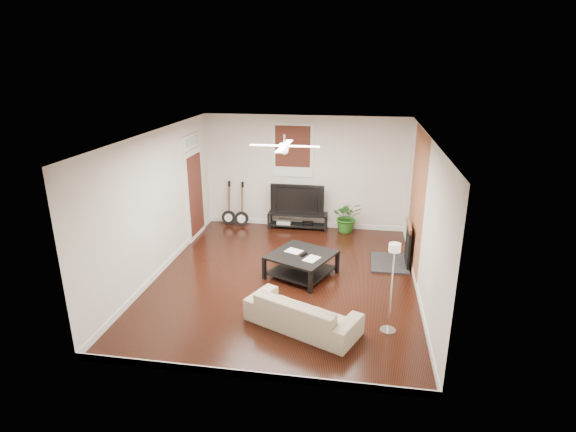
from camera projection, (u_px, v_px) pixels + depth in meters
name	position (u px, v px, depth m)	size (l,w,h in m)	color
room	(285.00, 210.00, 8.43)	(5.01, 6.01, 2.81)	black
brick_accent	(417.00, 201.00, 8.98)	(0.02, 2.20, 2.80)	#965130
fireplace	(398.00, 244.00, 9.33)	(0.80, 1.10, 0.92)	black
window_back	(293.00, 150.00, 11.06)	(1.00, 0.06, 1.30)	#39180F
door_left	(195.00, 186.00, 10.62)	(0.08, 1.00, 2.50)	white
tv_stand	(298.00, 221.00, 11.43)	(1.48, 0.39, 0.41)	black
tv	(298.00, 198.00, 11.26)	(1.32, 0.17, 0.76)	black
coffee_table	(301.00, 265.00, 8.92)	(1.11, 1.11, 0.47)	black
sofa	(302.00, 312.00, 7.18)	(1.83, 0.72, 0.53)	tan
floor_lamp	(391.00, 289.00, 6.91)	(0.25, 0.25, 1.49)	silver
potted_plant	(347.00, 217.00, 11.16)	(0.71, 0.62, 0.79)	#26611B
guitar_left	(228.00, 204.00, 11.55)	(0.36, 0.25, 1.15)	black
guitar_right	(241.00, 205.00, 11.47)	(0.36, 0.25, 1.15)	black
ceiling_fan	(284.00, 146.00, 8.04)	(1.24, 1.24, 0.32)	white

